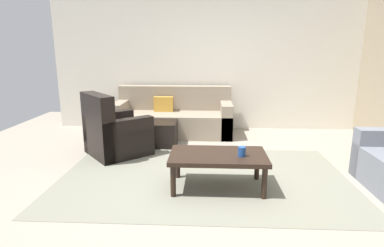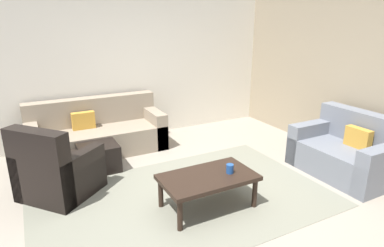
{
  "view_description": "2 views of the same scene",
  "coord_description": "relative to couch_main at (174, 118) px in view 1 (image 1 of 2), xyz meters",
  "views": [
    {
      "loc": [
        0.05,
        -3.69,
        1.58
      ],
      "look_at": [
        -0.15,
        0.07,
        0.68
      ],
      "focal_mm": 29.35,
      "sensor_mm": 36.0,
      "label": 1
    },
    {
      "loc": [
        -1.57,
        -3.19,
        2.13
      ],
      "look_at": [
        0.24,
        0.25,
        0.88
      ],
      "focal_mm": 30.27,
      "sensor_mm": 36.0,
      "label": 2
    }
  ],
  "objects": [
    {
      "name": "coffee_table",
      "position": [
        0.77,
        -2.39,
        0.06
      ],
      "size": [
        1.1,
        0.64,
        0.41
      ],
      "color": "black",
      "rests_on": "ground_plane"
    },
    {
      "name": "armchair_leather",
      "position": [
        -0.78,
        -1.3,
        0.01
      ],
      "size": [
        1.13,
        1.13,
        0.95
      ],
      "color": "black",
      "rests_on": "ground_plane"
    },
    {
      "name": "area_rug",
      "position": [
        0.6,
        -2.11,
        -0.29
      ],
      "size": [
        3.58,
        2.25,
        0.01
      ],
      "primitive_type": "cube",
      "color": "gray",
      "rests_on": "ground_plane"
    },
    {
      "name": "cup",
      "position": [
        1.03,
        -2.45,
        0.17
      ],
      "size": [
        0.09,
        0.09,
        0.11
      ],
      "primitive_type": "cylinder",
      "color": "#1E478C",
      "rests_on": "coffee_table"
    },
    {
      "name": "rear_partition",
      "position": [
        0.6,
        0.49,
        1.1
      ],
      "size": [
        6.0,
        0.12,
        2.8
      ],
      "primitive_type": "cube",
      "color": "silver",
      "rests_on": "ground_plane"
    },
    {
      "name": "couch_main",
      "position": [
        0.0,
        0.0,
        0.0
      ],
      "size": [
        2.16,
        0.89,
        0.88
      ],
      "color": "gray",
      "rests_on": "ground_plane"
    },
    {
      "name": "ground_plane",
      "position": [
        0.6,
        -2.11,
        -0.3
      ],
      "size": [
        8.0,
        8.0,
        0.0
      ],
      "primitive_type": "plane",
      "color": "gray"
    },
    {
      "name": "ottoman",
      "position": [
        -0.15,
        -0.76,
        -0.1
      ],
      "size": [
        0.56,
        0.56,
        0.4
      ],
      "primitive_type": "cube",
      "color": "black",
      "rests_on": "ground_plane"
    }
  ]
}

